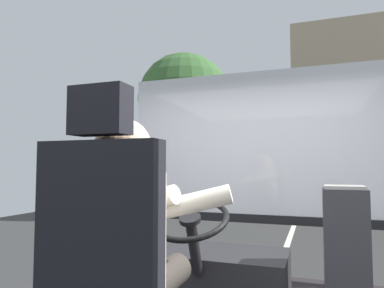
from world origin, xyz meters
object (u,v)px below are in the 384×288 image
(bus_driver, at_px, (128,234))
(steering_console, at_px, (210,276))
(driver_seat, at_px, (113,287))
(fare_box, at_px, (346,258))

(bus_driver, distance_m, steering_console, 1.28)
(driver_seat, distance_m, bus_driver, 0.21)
(steering_console, relative_size, fare_box, 1.24)
(fare_box, bearing_deg, steering_console, 175.87)
(driver_seat, distance_m, fare_box, 1.52)
(driver_seat, bearing_deg, bus_driver, 90.00)
(bus_driver, bearing_deg, driver_seat, -90.00)
(bus_driver, height_order, steering_console, bus_driver)
(bus_driver, relative_size, steering_console, 0.71)
(driver_seat, relative_size, fare_box, 1.46)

